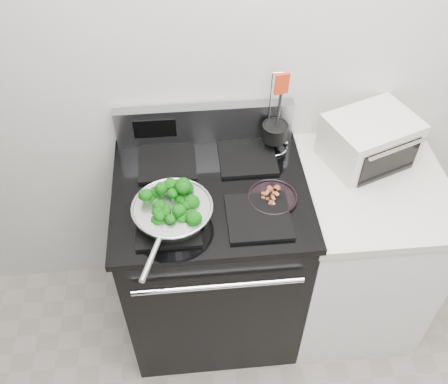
{
  "coord_description": "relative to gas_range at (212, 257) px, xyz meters",
  "views": [
    {
      "loc": [
        -0.38,
        0.02,
        2.39
      ],
      "look_at": [
        -0.25,
        1.36,
        0.98
      ],
      "focal_mm": 40.0,
      "sensor_mm": 36.0,
      "label": 1
    }
  ],
  "objects": [
    {
      "name": "broccoli_pile",
      "position": [
        -0.15,
        -0.15,
        0.53
      ],
      "size": [
        0.24,
        0.24,
        0.08
      ],
      "primitive_type": null,
      "color": "black",
      "rests_on": "skillet"
    },
    {
      "name": "back_wall",
      "position": [
        0.3,
        0.34,
        0.86
      ],
      "size": [
        4.0,
        0.02,
        2.7
      ],
      "primitive_type": "cube",
      "color": "silver",
      "rests_on": "ground"
    },
    {
      "name": "counter",
      "position": [
        0.68,
        -0.0,
        -0.03
      ],
      "size": [
        0.62,
        0.68,
        0.92
      ],
      "color": "white",
      "rests_on": "floor"
    },
    {
      "name": "bacon_plate",
      "position": [
        0.24,
        -0.08,
        0.48
      ],
      "size": [
        0.2,
        0.2,
        0.04
      ],
      "rotation": [
        0.0,
        0.0,
        0.4
      ],
      "color": "black",
      "rests_on": "gas_range"
    },
    {
      "name": "gas_range",
      "position": [
        0.0,
        0.0,
        0.0
      ],
      "size": [
        0.79,
        0.69,
        1.13
      ],
      "color": "black",
      "rests_on": "floor"
    },
    {
      "name": "utensil_holder",
      "position": [
        0.29,
        0.22,
        0.53
      ],
      "size": [
        0.12,
        0.12,
        0.38
      ],
      "rotation": [
        0.0,
        0.0,
        0.18
      ],
      "color": "silver",
      "rests_on": "gas_range"
    },
    {
      "name": "toaster_oven",
      "position": [
        0.68,
        0.15,
        0.53
      ],
      "size": [
        0.43,
        0.38,
        0.2
      ],
      "rotation": [
        0.0,
        0.0,
        0.36
      ],
      "color": "silver",
      "rests_on": "counter"
    },
    {
      "name": "skillet",
      "position": [
        -0.15,
        -0.16,
        0.51
      ],
      "size": [
        0.3,
        0.47,
        0.07
      ],
      "rotation": [
        0.0,
        0.0,
        -0.33
      ],
      "color": "silver",
      "rests_on": "gas_range"
    }
  ]
}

